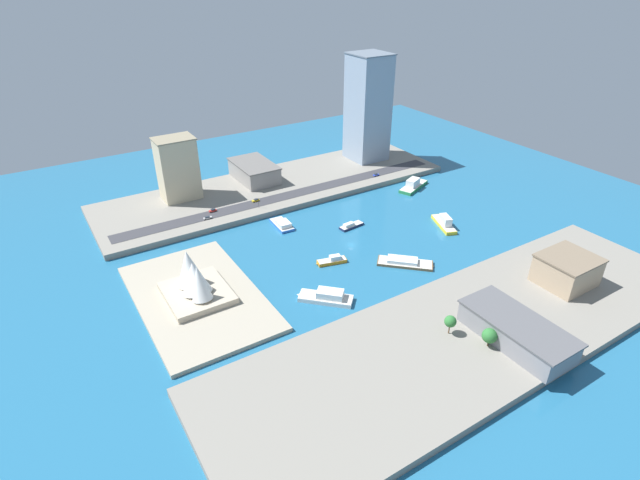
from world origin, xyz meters
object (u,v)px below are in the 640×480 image
Objects in this scene: ferry_green_doubledeck at (413,185)px; barge_flat_brown at (404,262)px; opera_landmark at (194,280)px; office_block_beige at (178,169)px; hatchback_blue at (376,175)px; ferry_yellow_fast at (444,223)px; catamaran_blue at (282,224)px; traffic_light_waterfront at (258,201)px; water_taxi_orange at (332,260)px; tower_tall_glass at (368,108)px; sedan_silver at (208,218)px; ferry_white_commuter at (327,297)px; carpark_squat_concrete at (254,171)px; taxi_yellow_cab at (256,200)px; pickup_red at (213,210)px; warehouse_low_gray at (517,331)px; apartment_midrise_tan at (567,270)px; patrol_launch_navy at (351,226)px.

ferry_green_doubledeck reaches higher than barge_flat_brown.
office_block_beige is at bearing -15.02° from opera_landmark.
ferry_green_doubledeck reaches higher than hatchback_blue.
ferry_green_doubledeck is at bearing -113.56° from office_block_beige.
barge_flat_brown is at bearing 112.53° from ferry_yellow_fast.
traffic_light_waterfront is at bearing 9.13° from catamaran_blue.
opera_landmark is (8.00, 70.83, 8.87)m from water_taxi_orange.
sedan_silver is (-34.63, 142.56, -37.83)m from tower_tall_glass.
tower_tall_glass reaches higher than ferry_white_commuter.
carpark_squat_concrete is 8.29× the size of taxi_yellow_cab.
catamaran_blue is (-1.83, 103.69, -0.86)m from ferry_green_doubledeck.
pickup_red is at bearing 126.95° from carpark_squat_concrete.
office_block_beige is at bearing 9.05° from ferry_white_commuter.
pickup_red is at bearing 21.79° from water_taxi_orange.
sedan_silver is at bearing 10.69° from ferry_white_commuter.
carpark_squat_concrete is at bearing 54.13° from ferry_green_doubledeck.
traffic_light_waterfront reaches higher than pickup_red.
ferry_white_commuter is 143.44m from office_block_beige.
traffic_light_waterfront is at bearing -138.64° from office_block_beige.
tower_tall_glass is 15.02× the size of sedan_silver.
opera_landmark is at bearing 74.02° from barge_flat_brown.
ferry_white_commuter is 0.51× the size of warehouse_low_gray.
opera_landmark is at bearing 153.34° from pickup_red.
apartment_midrise_tan is 197.89m from pickup_red.
barge_flat_brown is 106.31m from opera_landmark.
traffic_light_waterfront is (166.73, 34.26, -0.65)m from warehouse_low_gray.
sedan_silver is (48.46, 70.49, 3.36)m from patrol_launch_navy.
apartment_midrise_tan is 154.38m from hatchback_blue.
carpark_squat_concrete reaches higher than water_taxi_orange.
carpark_squat_concrete is (137.35, 20.07, 8.33)m from barge_flat_brown.
water_taxi_orange is 89.45m from pickup_red.
ferry_white_commuter is at bearing -169.31° from sedan_silver.
patrol_launch_navy is 0.43× the size of carpark_squat_concrete.
ferry_white_commuter is (-53.47, 51.24, 1.07)m from patrol_launch_navy.
ferry_green_doubledeck is 1.07× the size of barge_flat_brown.
taxi_yellow_cab is at bearing 3.09° from water_taxi_orange.
ferry_white_commuter is 0.82× the size of ferry_green_doubledeck.
ferry_yellow_fast is 0.32× the size of tower_tall_glass.
hatchback_blue is at bearing -48.94° from water_taxi_orange.
patrol_launch_navy is at bearing -167.25° from carpark_squat_concrete.
apartment_midrise_tan is at bearing -134.00° from water_taxi_orange.
carpark_squat_concrete is 55.42m from pickup_red.
ferry_green_doubledeck is 100.53m from barge_flat_brown.
traffic_light_waterfront is (46.04, 37.87, 6.81)m from patrol_launch_navy.
hatchback_blue reaches higher than sedan_silver.
water_taxi_orange is at bearing -152.46° from sedan_silver.
hatchback_blue is (75.76, -86.98, 3.14)m from water_taxi_orange.
ferry_green_doubledeck is 142.24m from sedan_silver.
office_block_beige is (62.45, 143.20, 21.18)m from ferry_green_doubledeck.
sedan_silver is (-7.45, 6.22, -0.08)m from pickup_red.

